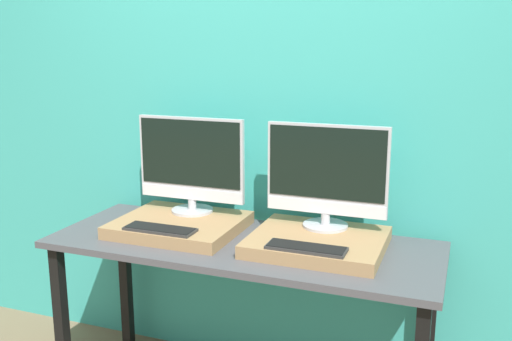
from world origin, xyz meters
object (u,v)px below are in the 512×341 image
object	(u,v)px
monitor_right	(327,174)
keyboard_left	(160,229)
monitor_left	(191,163)
keyboard_right	(306,248)

from	to	relation	value
monitor_right	keyboard_left	bearing A→B (deg)	-154.99
keyboard_left	monitor_right	bearing A→B (deg)	25.01
monitor_left	keyboard_left	xyz separation A→B (m)	(-0.00, -0.31, -0.23)
keyboard_left	keyboard_right	bearing A→B (deg)	0.00
keyboard_right	monitor_right	bearing A→B (deg)	90.00
keyboard_right	keyboard_left	bearing A→B (deg)	180.00
monitor_left	keyboard_left	bearing A→B (deg)	-90.00
monitor_right	keyboard_right	distance (m)	0.38
monitor_left	monitor_right	size ratio (longest dim) A/B	1.00
monitor_right	monitor_left	bearing A→B (deg)	180.00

